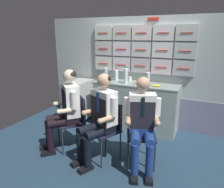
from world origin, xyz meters
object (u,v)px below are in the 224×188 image
at_px(water_bottle_short, 116,75).
at_px(paper_cup_blue, 136,83).
at_px(snack_banana, 156,86).
at_px(crew_member_right, 100,114).
at_px(folding_chair_right, 108,124).
at_px(crew_member_by_counter, 142,120).
at_px(folding_chair_left, 76,117).
at_px(crew_member_left, 66,106).
at_px(folding_chair_by_counter, 141,127).
at_px(service_trolley, 79,100).

relative_size(water_bottle_short, paper_cup_blue, 3.63).
xyz_separation_m(water_bottle_short, snack_banana, (0.86, -0.21, -0.10)).
bearing_deg(crew_member_right, folding_chair_right, 65.19).
bearing_deg(snack_banana, folding_chair_right, -113.98).
relative_size(crew_member_by_counter, water_bottle_short, 5.22).
relative_size(crew_member_by_counter, paper_cup_blue, 18.96).
bearing_deg(folding_chair_right, folding_chair_left, 175.46).
height_order(crew_member_left, crew_member_right, crew_member_left).
distance_m(folding_chair_left, paper_cup_blue, 1.27).
xyz_separation_m(folding_chair_by_counter, snack_banana, (-0.02, 0.91, 0.41)).
relative_size(crew_member_left, snack_banana, 7.59).
distance_m(crew_member_right, crew_member_by_counter, 0.60).
height_order(folding_chair_left, crew_member_right, crew_member_right).
bearing_deg(service_trolley, folding_chair_right, -40.38).
xyz_separation_m(folding_chair_right, crew_member_by_counter, (0.53, -0.05, 0.18)).
distance_m(service_trolley, crew_member_left, 1.21).
relative_size(folding_chair_left, folding_chair_right, 1.00).
bearing_deg(crew_member_right, crew_member_by_counter, 9.25).
bearing_deg(crew_member_left, folding_chair_left, 47.00).
distance_m(folding_chair_right, snack_banana, 1.19).
height_order(crew_member_by_counter, snack_banana, crew_member_by_counter).
xyz_separation_m(folding_chair_right, snack_banana, (0.45, 1.02, 0.41)).
bearing_deg(crew_member_right, snack_banana, 65.91).
distance_m(folding_chair_left, water_bottle_short, 1.29).
distance_m(crew_member_left, water_bottle_short, 1.36).
xyz_separation_m(folding_chair_left, folding_chair_by_counter, (1.07, 0.06, 0.00)).
height_order(crew_member_left, snack_banana, crew_member_left).
height_order(folding_chair_right, paper_cup_blue, paper_cup_blue).
xyz_separation_m(folding_chair_left, crew_member_right, (0.53, -0.19, 0.19)).
xyz_separation_m(crew_member_right, crew_member_by_counter, (0.60, 0.10, -0.01)).
bearing_deg(crew_member_by_counter, folding_chair_by_counter, 110.27).
distance_m(folding_chair_left, crew_member_left, 0.25).
distance_m(service_trolley, folding_chair_left, 1.13).
bearing_deg(crew_member_by_counter, service_trolley, 148.38).
bearing_deg(crew_member_right, water_bottle_short, 104.14).
xyz_separation_m(service_trolley, crew_member_right, (1.12, -1.16, 0.26)).
bearing_deg(crew_member_left, water_bottle_short, 77.09).
bearing_deg(service_trolley, crew_member_left, -65.94).
relative_size(crew_member_by_counter, snack_banana, 7.45).
height_order(folding_chair_right, folding_chair_by_counter, same).
bearing_deg(snack_banana, folding_chair_left, -137.33).
xyz_separation_m(service_trolley, water_bottle_short, (0.78, 0.21, 0.57)).
xyz_separation_m(service_trolley, crew_member_left, (0.48, -1.08, 0.26)).
bearing_deg(folding_chair_left, folding_chair_right, -4.54).
xyz_separation_m(water_bottle_short, paper_cup_blue, (0.49, -0.19, -0.08)).
xyz_separation_m(folding_chair_by_counter, crew_member_by_counter, (0.06, -0.15, 0.18)).
relative_size(crew_member_left, crew_member_right, 1.00).
xyz_separation_m(paper_cup_blue, snack_banana, (0.38, -0.01, -0.01)).
relative_size(folding_chair_left, water_bottle_short, 3.49).
relative_size(crew_member_left, crew_member_by_counter, 1.02).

